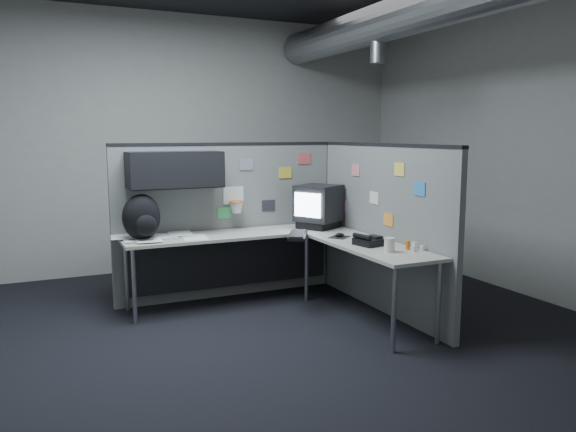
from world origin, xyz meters
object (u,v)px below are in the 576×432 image
backpack (142,218)px  monitor (318,206)px  desk (272,247)px  phone (368,241)px  keyboard (298,235)px

backpack → monitor: bearing=11.5°
desk → monitor: monitor is taller
desk → backpack: size_ratio=5.32×
desk → phone: size_ratio=8.83×
desk → backpack: bearing=166.8°
desk → phone: 1.02m
desk → phone: phone is taller
phone → backpack: size_ratio=0.60×
keyboard → backpack: 1.48m
phone → backpack: (-1.79, 1.09, 0.17)m
desk → backpack: 1.27m
desk → monitor: size_ratio=4.24×
monitor → keyboard: size_ratio=1.13×
monitor → keyboard: bearing=-122.5°
desk → backpack: backpack is taller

